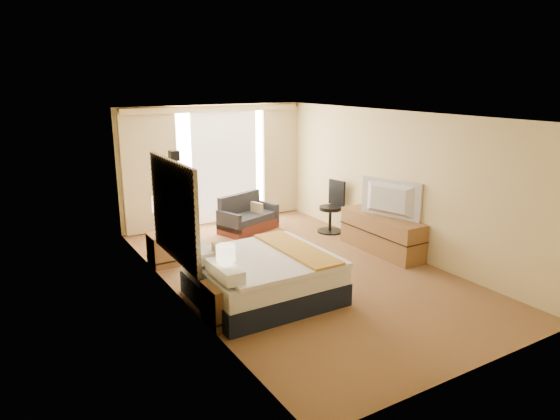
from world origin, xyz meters
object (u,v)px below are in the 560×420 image
lamp_left (226,254)px  lamp_right (161,205)px  nightstand_left (224,303)px  floor_lamp (175,179)px  television (387,200)px  loveseat (247,219)px  nightstand_right (163,249)px  media_dresser (382,234)px  desk_chair (332,209)px  bed (263,276)px

lamp_left → lamp_right: bearing=90.3°
nightstand_left → floor_lamp: bearing=80.3°
lamp_left → television: bearing=14.1°
loveseat → nightstand_right: bearing=-173.3°
nightstand_left → lamp_left: size_ratio=1.04×
loveseat → lamp_left: 4.19m
nightstand_right → television: size_ratio=0.46×
media_dresser → lamp_left: bearing=-163.8°
media_dresser → television: 0.71m
lamp_right → nightstand_left: bearing=-90.8°
television → desk_chair: bearing=-17.5°
bed → television: size_ratio=1.61×
lamp_left → desk_chair: bearing=35.2°
media_dresser → floor_lamp: (-3.13, 2.30, 0.96)m
floor_lamp → television: 3.95m
nightstand_left → bed: size_ratio=0.28×
nightstand_left → nightstand_right: size_ratio=1.00×
bed → loveseat: bearing=66.5°
lamp_left → bed: bearing=28.3°
bed → television: bearing=9.8°
loveseat → nightstand_left: bearing=-140.3°
bed → desk_chair: size_ratio=1.78×
loveseat → lamp_right: size_ratio=2.13×
lamp_left → lamp_right: size_ratio=0.81×
nightstand_left → loveseat: 4.15m
media_dresser → bed: (-2.89, -0.65, -0.01)m
lamp_left → television: (3.60, 0.90, 0.09)m
bed → desk_chair: desk_chair is taller
floor_lamp → lamp_left: bearing=-98.9°
loveseat → lamp_left: bearing=-139.7°
loveseat → floor_lamp: bearing=167.9°
media_dresser → loveseat: (-1.53, 2.49, -0.09)m
nightstand_left → bed: bed is taller
loveseat → lamp_left: size_ratio=2.63×
loveseat → desk_chair: bearing=-51.9°
loveseat → television: bearing=-79.6°
nightstand_left → lamp_left: 0.69m
media_dresser → lamp_left: size_ratio=3.41×
floor_lamp → bed: bearing=-85.4°
nightstand_left → desk_chair: (3.68, 2.55, 0.21)m
nightstand_right → bed: size_ratio=0.28×
media_dresser → loveseat: bearing=121.6°
desk_chair → television: 1.75m
television → media_dresser: bearing=-34.3°
nightstand_right → floor_lamp: (0.57, 0.85, 1.03)m
lamp_left → television: size_ratio=0.44×
nightstand_left → loveseat: bearing=58.4°
lamp_right → television: television is taller
loveseat → floor_lamp: 1.92m
media_dresser → bed: 2.96m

